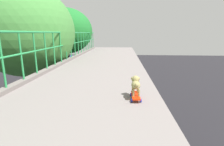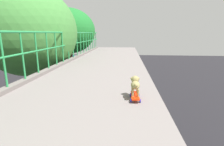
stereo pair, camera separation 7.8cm
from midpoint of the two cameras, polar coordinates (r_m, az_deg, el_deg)
The scene contains 7 objects.
car_green_fifth at distance 13.44m, azimuth -27.54°, elevation -19.28°, with size 1.88×4.14×1.43m.
car_red_taxi_sixth at distance 18.54m, azimuth -29.19°, elevation -10.30°, with size 1.81×4.39×1.57m.
city_bus at distance 28.91m, azimuth -16.68°, elevation 1.35°, with size 2.53×11.61×3.36m.
roadside_tree_mid at distance 8.90m, azimuth -25.73°, elevation 11.90°, with size 4.36×4.36×9.67m.
roadside_tree_far at distance 13.97m, azimuth -14.07°, elevation 13.19°, with size 4.05×4.05×9.45m.
toy_skateboard at distance 3.31m, azimuth 8.39°, elevation -7.60°, with size 0.20×0.47×0.09m.
small_dog at distance 3.30m, azimuth 8.45°, elevation -3.51°, with size 0.18×0.42×0.34m.
Camera 2 is at (2.33, -0.63, 7.58)m, focal length 27.29 mm.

